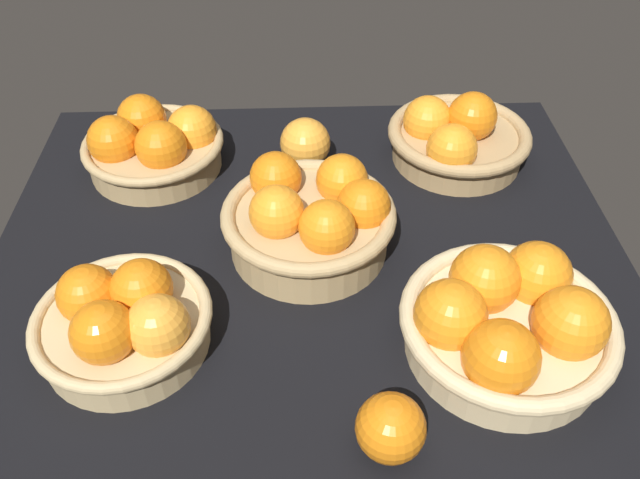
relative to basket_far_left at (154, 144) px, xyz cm
name	(u,v)px	position (x,y,z in cm)	size (l,w,h in cm)	color
market_tray	(309,255)	(22.88, -19.38, -5.58)	(84.00, 72.00, 3.00)	black
basket_far_left	(154,144)	(0.00, 0.00, 0.00)	(21.20, 21.20, 9.80)	tan
basket_center	(313,216)	(23.42, -18.87, 0.91)	(22.56, 22.56, 11.42)	tan
basket_near_right	(507,321)	(44.19, -37.15, 0.58)	(24.03, 24.03, 11.00)	#D3BC8C
basket_near_left	(124,321)	(1.91, -34.93, 0.09)	(20.15, 20.15, 10.09)	tan
basket_far_right	(456,138)	(45.88, -0.11, 0.05)	(21.83, 21.83, 11.07)	tan
loose_orange_front_gap	(391,428)	(29.99, -49.07, -0.59)	(6.98, 6.98, 6.98)	orange
loose_orange_back_gap	(303,143)	(22.61, -0.25, -0.24)	(7.68, 7.68, 7.68)	#F49E33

